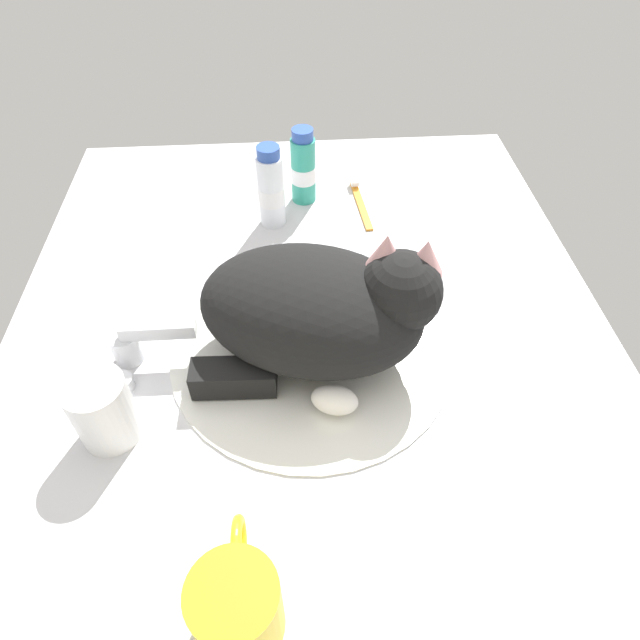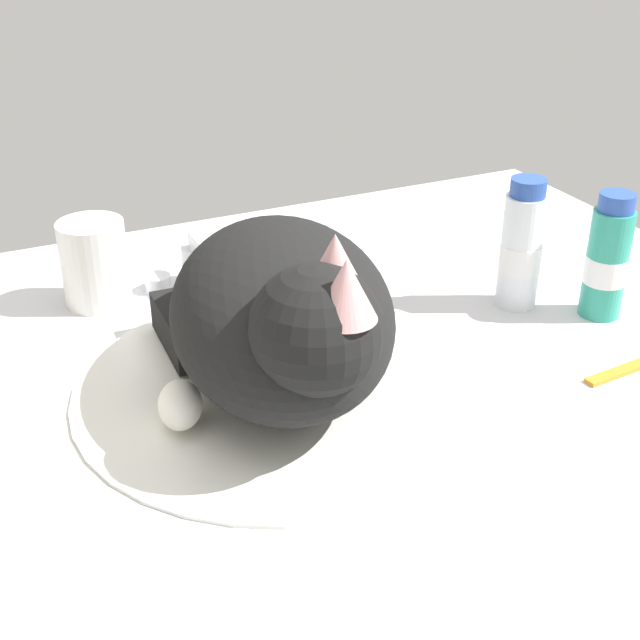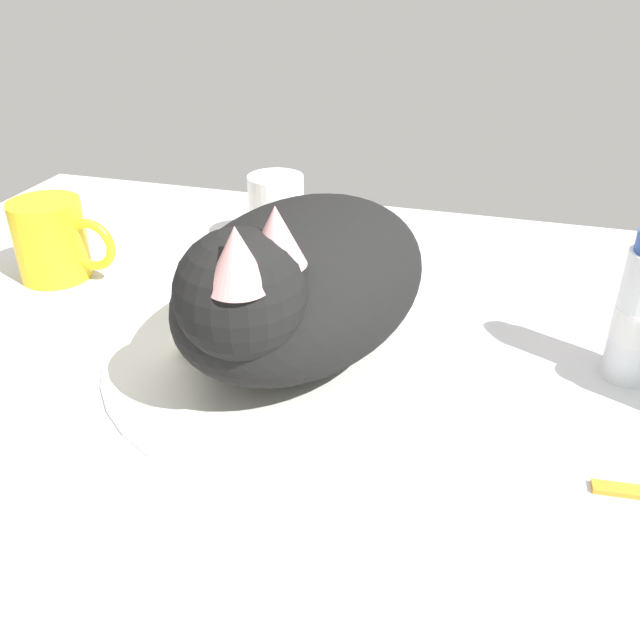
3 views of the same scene
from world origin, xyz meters
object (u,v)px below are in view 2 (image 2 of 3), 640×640
(toothpaste_bottle, at_px, (521,248))
(rinse_cup, at_px, (94,263))
(mouthwash_bottle, at_px, (607,260))
(cat, at_px, (284,315))
(faucet, at_px, (202,264))

(toothpaste_bottle, bearing_deg, rinse_cup, 154.33)
(rinse_cup, distance_m, toothpaste_bottle, 0.44)
(rinse_cup, bearing_deg, mouthwash_bottle, -28.02)
(cat, xyz_separation_m, toothpaste_bottle, (0.29, 0.06, -0.02))
(cat, distance_m, rinse_cup, 0.27)
(faucet, relative_size, toothpaste_bottle, 0.88)
(toothpaste_bottle, height_order, mouthwash_bottle, toothpaste_bottle)
(mouthwash_bottle, bearing_deg, rinse_cup, 151.98)
(cat, bearing_deg, toothpaste_bottle, 12.10)
(cat, distance_m, mouthwash_bottle, 0.35)
(faucet, relative_size, cat, 0.37)
(cat, xyz_separation_m, rinse_cup, (-0.11, 0.25, -0.04))
(faucet, distance_m, cat, 0.24)
(mouthwash_bottle, bearing_deg, faucet, 146.64)
(rinse_cup, bearing_deg, faucet, -7.66)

